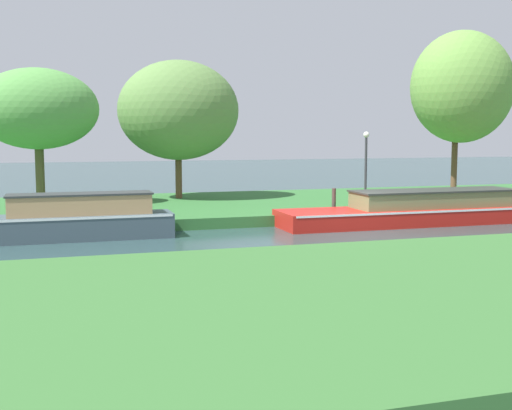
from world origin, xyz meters
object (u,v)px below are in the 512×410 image
slate_narrowboat (70,220)px  willow_tree_centre (179,110)px  willow_tree_left (38,109)px  willow_tree_right (462,87)px  lamp_post (366,160)px  red_barge (424,210)px  mooring_post_near (334,200)px

slate_narrowboat → willow_tree_centre: (4.97, 7.95, 3.74)m
willow_tree_left → willow_tree_right: willow_tree_right is taller
willow_tree_right → lamp_post: 6.75m
red_barge → willow_tree_centre: willow_tree_centre is taller
mooring_post_near → willow_tree_centre: bearing=126.2°
slate_narrowboat → willow_tree_centre: bearing=58.0°
willow_tree_left → willow_tree_centre: bearing=13.0°
slate_narrowboat → lamp_post: 11.98m
red_barge → mooring_post_near: (-3.00, 1.50, 0.32)m
mooring_post_near → willow_tree_right: bearing=21.6°
willow_tree_left → willow_tree_centre: willow_tree_centre is taller
willow_tree_right → lamp_post: bearing=-161.6°
willow_tree_right → mooring_post_near: willow_tree_right is taller
willow_tree_right → lamp_post: (-5.68, -1.89, -3.13)m
slate_narrowboat → lamp_post: size_ratio=2.22×
mooring_post_near → willow_tree_left: bearing=154.6°
lamp_post → red_barge: bearing=-66.5°
willow_tree_right → slate_narrowboat: bearing=-165.4°
willow_tree_left → mooring_post_near: bearing=-25.4°
red_barge → mooring_post_near: bearing=153.5°
willow_tree_centre → willow_tree_right: (12.27, -3.46, 1.05)m
red_barge → willow_tree_right: 8.05m
willow_tree_centre → lamp_post: 8.74m
willow_tree_left → willow_tree_right: bearing=-6.5°
slate_narrowboat → willow_tree_left: bearing=98.6°
lamp_post → slate_narrowboat: bearing=-167.3°
willow_tree_left → willow_tree_centre: size_ratio=0.90×
willow_tree_left → willow_tree_centre: 6.12m
red_barge → willow_tree_left: (-13.69, 6.57, 3.79)m
willow_tree_centre → willow_tree_right: 12.80m
willow_tree_centre → willow_tree_left: bearing=-167.0°
slate_narrowboat → mooring_post_near: (9.70, 1.50, 0.21)m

